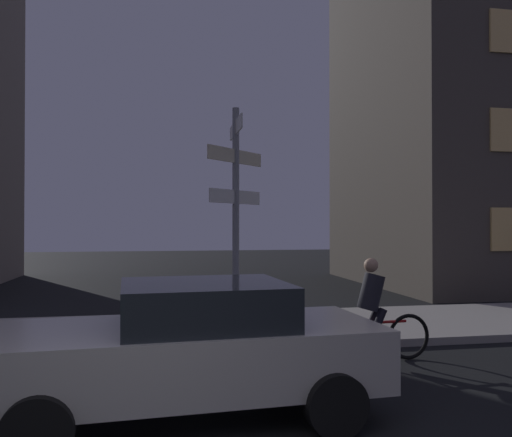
# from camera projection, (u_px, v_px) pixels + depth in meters

# --- Properties ---
(sidewalk_kerb) EXTENTS (40.00, 3.43, 0.14)m
(sidewalk_kerb) POSITION_uv_depth(u_px,v_px,m) (154.00, 332.00, 9.93)
(sidewalk_kerb) COLOR #9E9991
(sidewalk_kerb) RESTS_ON ground_plane
(signpost) EXTENTS (1.11, 1.36, 4.04)m
(signpost) POSITION_uv_depth(u_px,v_px,m) (236.00, 201.00, 9.12)
(signpost) COLOR gray
(signpost) RESTS_ON sidewalk_kerb
(car_near_left) EXTENTS (4.42, 2.17, 1.49)m
(car_near_left) POSITION_uv_depth(u_px,v_px,m) (190.00, 347.00, 5.73)
(car_near_left) COLOR beige
(car_near_left) RESTS_ON ground_plane
(cyclist) EXTENTS (1.82, 0.35, 1.61)m
(cyclist) POSITION_uv_depth(u_px,v_px,m) (374.00, 314.00, 8.05)
(cyclist) COLOR black
(cyclist) RESTS_ON ground_plane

